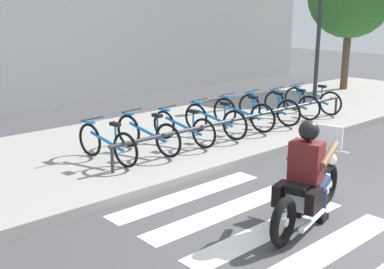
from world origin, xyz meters
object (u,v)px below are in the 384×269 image
at_px(bicycle_2, 183,127).
at_px(street_lamp, 320,16).
at_px(bicycle_4, 243,114).
at_px(motorcycle, 309,190).
at_px(bicycle_5, 268,109).
at_px(bicycle_1, 147,134).
at_px(bicycle_6, 291,104).
at_px(bicycle_0, 107,143).
at_px(bike_rack, 249,118).
at_px(rider, 308,166).
at_px(bicycle_3, 215,120).
at_px(bicycle_7, 312,100).

bearing_deg(bicycle_2, street_lamp, 10.29).
bearing_deg(bicycle_4, motorcycle, -126.79).
bearing_deg(bicycle_2, motorcycle, -104.56).
height_order(motorcycle, bicycle_5, motorcycle).
relative_size(bicycle_1, bicycle_6, 1.09).
bearing_deg(bicycle_0, motorcycle, -77.15).
bearing_deg(motorcycle, bicycle_1, 89.09).
bearing_deg(bicycle_0, bicycle_2, 0.03).
relative_size(bicycle_0, bicycle_4, 0.95).
bearing_deg(bike_rack, motorcycle, -126.45).
height_order(bicycle_2, bicycle_6, bicycle_6).
distance_m(rider, bicycle_3, 4.13).
xyz_separation_m(rider, bicycle_5, (3.68, 3.65, -0.32)).
relative_size(bicycle_4, street_lamp, 0.39).
height_order(bicycle_0, bicycle_6, bicycle_0).
relative_size(bicycle_6, bicycle_7, 0.96).
xyz_separation_m(bicycle_6, street_lamp, (2.71, 1.14, 2.09)).
bearing_deg(bike_rack, bicycle_3, 128.68).
xyz_separation_m(bicycle_4, bicycle_7, (2.66, 0.00, -0.02)).
distance_m(rider, bicycle_7, 6.57).
height_order(bicycle_4, bicycle_6, bicycle_4).
bearing_deg(bicycle_3, rider, -117.60).
xyz_separation_m(bicycle_2, street_lamp, (6.25, 1.14, 2.10)).
height_order(bicycle_3, bike_rack, bicycle_3).
bearing_deg(rider, bicycle_5, 44.75).
bearing_deg(street_lamp, bicycle_6, -157.22).
xyz_separation_m(rider, bicycle_2, (1.02, 3.65, -0.33)).
relative_size(bicycle_0, bicycle_1, 0.93).
height_order(bicycle_1, bike_rack, bicycle_1).
bearing_deg(street_lamp, bicycle_3, -168.04).
bearing_deg(bicycle_6, bicycle_0, -180.00).
distance_m(motorcycle, bicycle_1, 3.63).
relative_size(bicycle_0, bicycle_7, 0.98).
bearing_deg(motorcycle, rider, -169.22).
xyz_separation_m(bicycle_6, bicycle_7, (0.89, 0.00, 0.00)).
height_order(bicycle_0, bicycle_1, bicycle_1).
height_order(motorcycle, bicycle_4, motorcycle).
xyz_separation_m(motorcycle, bicycle_2, (0.94, 3.63, 0.03)).
bearing_deg(street_lamp, bicycle_7, -148.02).
distance_m(bicycle_2, bike_rack, 1.44).
height_order(bicycle_1, bicycle_7, bicycle_1).
relative_size(rider, bicycle_7, 0.88).
xyz_separation_m(bicycle_7, street_lamp, (1.82, 1.14, 2.09)).
relative_size(bicycle_4, bike_rack, 0.25).
height_order(bicycle_1, bicycle_5, bicycle_1).
xyz_separation_m(bicycle_1, bicycle_2, (0.89, 0.00, -0.02)).
bearing_deg(street_lamp, bicycle_5, -162.45).
distance_m(bicycle_3, street_lamp, 5.87).
xyz_separation_m(bicycle_1, bicycle_6, (4.43, 0.00, -0.01)).
height_order(bicycle_2, bicycle_5, bicycle_5).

